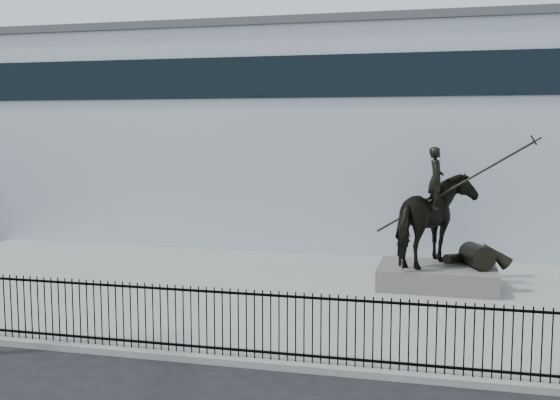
# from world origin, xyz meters

# --- Properties ---
(ground) EXTENTS (120.00, 120.00, 0.00)m
(ground) POSITION_xyz_m (0.00, 0.00, 0.00)
(ground) COLOR black
(ground) RESTS_ON ground
(plaza) EXTENTS (30.00, 12.00, 0.15)m
(plaza) POSITION_xyz_m (0.00, 7.00, 0.07)
(plaza) COLOR gray
(plaza) RESTS_ON ground
(building) EXTENTS (44.00, 14.00, 9.00)m
(building) POSITION_xyz_m (0.00, 20.00, 4.50)
(building) COLOR silver
(building) RESTS_ON ground
(picket_fence) EXTENTS (22.10, 0.10, 1.50)m
(picket_fence) POSITION_xyz_m (0.00, 1.25, 0.90)
(picket_fence) COLOR black
(picket_fence) RESTS_ON plaza
(statue_plinth) EXTENTS (3.59, 2.50, 0.67)m
(statue_plinth) POSITION_xyz_m (3.39, 8.66, 0.48)
(statue_plinth) COLOR #5F5B57
(statue_plinth) RESTS_ON plaza
(equestrian_statue) EXTENTS (4.56, 2.85, 3.86)m
(equestrian_statue) POSITION_xyz_m (3.46, 8.66, 2.21)
(equestrian_statue) COLOR black
(equestrian_statue) RESTS_ON statue_plinth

